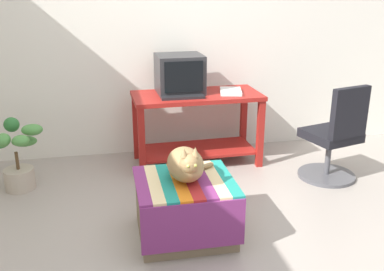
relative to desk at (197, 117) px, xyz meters
The scene contains 10 objects.
ground_plane 1.69m from the desk, 99.01° to the right, with size 14.00×14.00×0.00m, color #9E9389.
back_wall 0.97m from the desk, 119.41° to the left, with size 8.00×0.10×2.60m, color silver.
desk is the anchor object (origin of this frame).
tv_monitor 0.44m from the desk, 149.89° to the left, with size 0.45×0.41×0.36m.
keyboard 0.32m from the desk, 140.96° to the right, with size 0.40×0.15×0.02m, color black.
book 0.41m from the desk, ahead, with size 0.20×0.28×0.03m, color white.
ottoman_with_blanket 1.39m from the desk, 105.21° to the right, with size 0.68×0.63×0.43m.
cat 1.36m from the desk, 104.88° to the right, with size 0.37×0.40×0.28m.
potted_plant 1.67m from the desk, behind, with size 0.47×0.36×0.61m.
office_chair 1.30m from the desk, 29.70° to the right, with size 0.52×0.52×0.89m.
Camera 1 is at (-0.59, -2.43, 1.72)m, focal length 41.28 mm.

